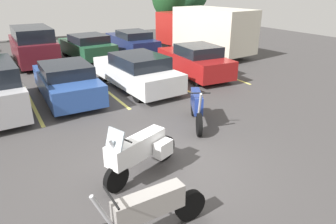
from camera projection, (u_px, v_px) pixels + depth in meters
name	position (u px, v px, depth m)	size (l,w,h in m)	color
ground	(168.00, 165.00, 7.53)	(44.00, 44.00, 0.10)	#423F3F
motorcycle_touring	(140.00, 150.00, 6.78)	(2.13, 1.14, 1.41)	black
motorcycle_second	(197.00, 107.00, 9.34)	(1.14, 1.95, 1.32)	black
motorcycle_third	(148.00, 211.00, 5.10)	(2.29, 0.62, 1.24)	black
parking_stripes	(72.00, 97.00, 11.94)	(14.54, 4.74, 0.01)	#EAE066
car_blue	(67.00, 82.00, 11.53)	(1.87, 4.28, 1.38)	#2D519E
car_white	(137.00, 71.00, 12.79)	(2.13, 4.89, 1.45)	white
car_red	(195.00, 61.00, 14.51)	(2.07, 4.54, 1.50)	maroon
car_far_maroon	(33.00, 46.00, 16.67)	(1.93, 4.83, 2.00)	maroon
car_far_green	(87.00, 47.00, 17.90)	(2.35, 4.42, 1.43)	#235638
car_far_navy	(132.00, 42.00, 19.30)	(1.92, 4.92, 1.45)	navy
box_truck	(204.00, 29.00, 18.96)	(3.05, 7.11, 2.79)	#A51E19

